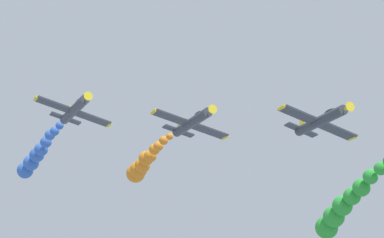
# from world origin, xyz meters

# --- Properties ---
(smoke_trail_left_inner) EXTENTS (3.06, 22.11, 8.62)m
(smoke_trail_left_inner) POSITION_xyz_m (-23.19, -4.26, 64.44)
(smoke_trail_left_inner) COLOR green
(airplane_right_inner) EXTENTS (9.32, 10.35, 3.24)m
(airplane_right_inner) POSITION_xyz_m (-11.19, 9.26, 70.39)
(airplane_right_inner) COLOR #333842
(airplane_left_outer) EXTENTS (9.41, 10.35, 3.06)m
(airplane_left_outer) POSITION_xyz_m (-0.48, -0.98, 71.70)
(airplane_left_outer) COLOR #333842
(smoke_trail_left_outer) EXTENTS (3.08, 17.16, 3.16)m
(smoke_trail_left_outer) POSITION_xyz_m (-1.32, -19.76, 70.84)
(smoke_trail_left_outer) COLOR orange
(airplane_right_outer) EXTENTS (9.38, 10.35, 3.12)m
(airplane_right_outer) POSITION_xyz_m (11.49, -8.05, 73.76)
(airplane_right_outer) COLOR #333842
(smoke_trail_right_outer) EXTENTS (2.78, 15.48, 4.56)m
(smoke_trail_right_outer) POSITION_xyz_m (12.06, -25.10, 71.88)
(smoke_trail_right_outer) COLOR blue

